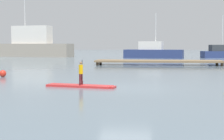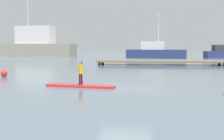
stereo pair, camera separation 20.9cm
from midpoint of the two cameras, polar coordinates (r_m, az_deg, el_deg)
ground_plane at (r=15.40m, az=2.01°, el=-3.15°), size 240.00×240.00×0.00m
paddleboard_near at (r=15.77m, az=-5.91°, el=-2.81°), size 3.49×1.32×0.10m
paddler_child_solo at (r=15.71m, az=-5.89°, el=-0.32°), size 0.23×0.39×1.20m
fishing_boat_white_large at (r=57.14m, az=-14.20°, el=4.19°), size 15.07×5.71×11.35m
fishing_boat_green_midground at (r=50.38m, az=7.11°, el=3.20°), size 9.33×4.37×6.92m
motor_boat_small_navy at (r=53.32m, az=18.72°, el=2.86°), size 6.86×3.29×6.66m
floating_dock at (r=33.13m, az=7.97°, el=1.56°), size 12.74×2.85×0.48m
mooring_buoy_mid at (r=21.77m, az=-18.98°, el=-0.58°), size 0.43×0.43×0.43m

